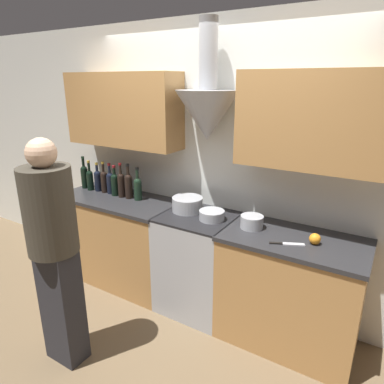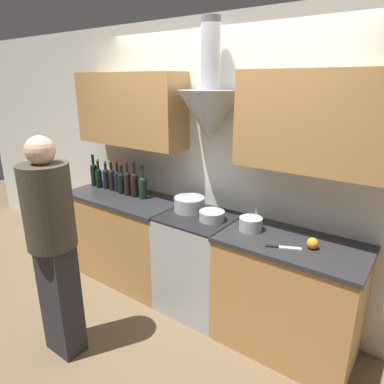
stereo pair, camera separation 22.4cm
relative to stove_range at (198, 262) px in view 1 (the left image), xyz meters
name	(u,v)px [view 1 (the left image)]	position (x,y,z in m)	size (l,w,h in m)	color
ground_plane	(180,324)	(0.00, -0.32, -0.47)	(12.00, 12.00, 0.00)	brown
wall_back	(210,151)	(-0.03, 0.27, 1.00)	(8.40, 0.55, 2.60)	silver
counter_left	(121,239)	(-0.95, 0.00, 0.00)	(1.28, 0.62, 0.93)	#B27F47
counter_right	(289,290)	(0.85, 0.00, 0.00)	(1.09, 0.62, 0.93)	#B27F47
stove_range	(198,262)	(0.00, 0.00, 0.00)	(0.64, 0.60, 0.93)	#A8AAAF
wine_bottle_0	(84,175)	(-1.50, 0.06, 0.60)	(0.08, 0.08, 0.35)	black
wine_bottle_1	(90,179)	(-1.39, 0.04, 0.59)	(0.07, 0.07, 0.33)	black
wine_bottle_2	(98,179)	(-1.29, 0.06, 0.59)	(0.07, 0.07, 0.31)	black
wine_bottle_3	(104,180)	(-1.19, 0.06, 0.59)	(0.07, 0.07, 0.33)	black
wine_bottle_4	(110,182)	(-1.11, 0.07, 0.59)	(0.08, 0.08, 0.32)	black
wine_bottle_5	(115,183)	(-1.02, 0.04, 0.59)	(0.08, 0.08, 0.32)	black
wine_bottle_6	(121,184)	(-0.93, 0.04, 0.61)	(0.07, 0.07, 0.36)	black
wine_bottle_7	(129,185)	(-0.84, 0.05, 0.61)	(0.08, 0.08, 0.36)	black
wine_bottle_8	(138,187)	(-0.73, 0.06, 0.59)	(0.08, 0.08, 0.33)	black
stock_pot	(187,204)	(-0.14, 0.05, 0.53)	(0.28, 0.28, 0.13)	#A8AAAF
mixing_bowl	(212,215)	(0.14, -0.01, 0.50)	(0.22, 0.22, 0.08)	#A8AAAF
orange_fruit	(315,239)	(1.01, -0.03, 0.50)	(0.08, 0.08, 0.08)	orange
saucepan	(252,222)	(0.50, 0.00, 0.51)	(0.18, 0.18, 0.10)	#A8AAAF
chefs_knife	(287,244)	(0.84, -0.14, 0.47)	(0.24, 0.13, 0.01)	silver
person_foreground_left	(54,247)	(-0.55, -1.08, 0.48)	(0.35, 0.35, 1.73)	#28282D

